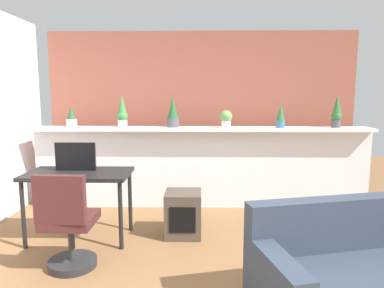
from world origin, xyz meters
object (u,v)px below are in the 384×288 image
object	(u,v)px
office_chair	(68,229)
side_cube_shelf	(183,214)
potted_plant_1	(122,112)
couch	(362,277)
desk	(79,180)
potted_plant_2	(173,113)
potted_plant_4	(281,116)
tv_monitor	(76,157)
potted_plant_3	(226,118)
potted_plant_5	(337,112)
potted_plant_0	(71,118)

from	to	relation	value
office_chair	side_cube_shelf	world-z (taller)	office_chair
potted_plant_1	couch	bearing A→B (deg)	-47.20
desk	couch	size ratio (longest dim) A/B	0.65
potted_plant_2	potted_plant_4	world-z (taller)	potted_plant_2
potted_plant_4	tv_monitor	xyz separation A→B (m)	(-2.45, -1.01, -0.37)
potted_plant_4	potted_plant_3	bearing A→B (deg)	179.76
potted_plant_1	tv_monitor	world-z (taller)	potted_plant_1
potted_plant_2	office_chair	distance (m)	2.22
tv_monitor	office_chair	xyz separation A→B (m)	(0.18, -0.77, -0.52)
desk	couch	world-z (taller)	couch
desk	side_cube_shelf	xyz separation A→B (m)	(1.12, 0.12, -0.42)
potted_plant_1	desk	xyz separation A→B (m)	(-0.25, -1.10, -0.66)
potted_plant_3	office_chair	bearing A→B (deg)	-130.69
potted_plant_3	potted_plant_4	bearing A→B (deg)	-0.24
potted_plant_5	side_cube_shelf	xyz separation A→B (m)	(-2.04, -1.03, -1.08)
potted_plant_4	tv_monitor	world-z (taller)	potted_plant_4
potted_plant_2	tv_monitor	distance (m)	1.52
side_cube_shelf	potted_plant_0	bearing A→B (deg)	147.01
tv_monitor	potted_plant_1	bearing A→B (deg)	73.43
potted_plant_0	potted_plant_5	distance (m)	3.62
potted_plant_2	potted_plant_3	distance (m)	0.73
desk	office_chair	xyz separation A→B (m)	(0.13, -0.69, -0.28)
potted_plant_3	desk	world-z (taller)	potted_plant_3
potted_plant_3	office_chair	distance (m)	2.51
potted_plant_3	desk	distance (m)	2.08
potted_plant_0	potted_plant_5	world-z (taller)	potted_plant_5
potted_plant_0	tv_monitor	bearing A→B (deg)	-68.83
side_cube_shelf	desk	bearing A→B (deg)	-174.11
potted_plant_0	potted_plant_3	distance (m)	2.12
tv_monitor	potted_plant_2	bearing A→B (deg)	47.46
office_chair	couch	size ratio (longest dim) A/B	0.54
potted_plant_0	potted_plant_3	xyz separation A→B (m)	(2.12, -0.05, 0.00)
side_cube_shelf	office_chair	bearing A→B (deg)	-141.07
potted_plant_1	tv_monitor	distance (m)	1.15
potted_plant_5	potted_plant_2	bearing A→B (deg)	179.70
potted_plant_3	potted_plant_5	size ratio (longest dim) A/B	0.53
desk	side_cube_shelf	size ratio (longest dim) A/B	2.20
potted_plant_2	side_cube_shelf	bearing A→B (deg)	-80.01
potted_plant_4	couch	distance (m)	2.59
office_chair	couch	bearing A→B (deg)	-14.45
potted_plant_1	side_cube_shelf	xyz separation A→B (m)	(0.87, -0.98, -1.08)
potted_plant_5	couch	bearing A→B (deg)	-105.89
office_chair	couch	xyz separation A→B (m)	(2.34, -0.60, -0.11)
potted_plant_0	office_chair	size ratio (longest dim) A/B	0.31
potted_plant_3	potted_plant_4	distance (m)	0.73
office_chair	potted_plant_1	bearing A→B (deg)	85.94
tv_monitor	potted_plant_3	bearing A→B (deg)	30.73
potted_plant_0	potted_plant_3	bearing A→B (deg)	-1.23
potted_plant_1	potted_plant_2	xyz separation A→B (m)	(0.68, 0.06, -0.01)
potted_plant_0	side_cube_shelf	world-z (taller)	potted_plant_0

